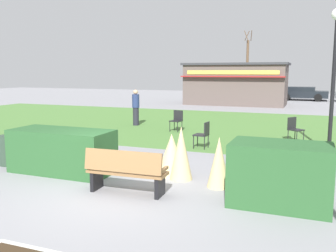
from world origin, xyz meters
TOP-DOWN VIEW (x-y plane):
  - ground_plane at (0.00, 0.00)m, footprint 80.00×80.00m
  - lawn_patch at (0.00, 10.40)m, footprint 36.00×12.00m
  - park_bench at (0.28, 0.03)m, footprint 1.72×0.60m
  - hedge_left at (-2.01, 0.93)m, footprint 2.61×1.10m
  - hedge_right at (3.31, 0.52)m, footprint 1.85×1.10m
  - ornamental_grass_behind_left at (1.00, 1.44)m, footprint 0.54×0.54m
  - ornamental_grass_behind_right at (1.97, 1.18)m, footprint 0.51×0.51m
  - ornamental_grass_behind_center at (0.66, 1.69)m, footprint 0.76×0.76m
  - lamppost_mid at (4.38, 5.78)m, footprint 0.36×0.36m
  - trash_bin at (-3.82, 1.00)m, footprint 0.52×0.52m
  - food_kiosk at (-1.70, 21.88)m, footprint 7.73×4.21m
  - cafe_chair_west at (0.52, 5.03)m, footprint 0.47×0.47m
  - cafe_chair_east at (-1.52, 8.07)m, footprint 0.51×0.51m
  - cafe_chair_center at (3.26, 7.37)m, footprint 0.61×0.61m
  - person_strolling at (-3.92, 8.98)m, footprint 0.34×0.34m
  - parked_car_west_slot at (-2.22, 28.14)m, footprint 4.35×2.36m
  - parked_car_center_slot at (3.00, 28.14)m, footprint 4.26×2.18m
  - tree_right_bg at (-3.17, 35.72)m, footprint 0.91×0.96m

SIDE VIEW (x-z plane):
  - ground_plane at x=0.00m, z-range 0.00..0.00m
  - lawn_patch at x=0.00m, z-range 0.00..0.01m
  - trash_bin at x=-3.82m, z-range 0.00..0.82m
  - park_bench at x=0.28m, z-range 0.01..0.96m
  - ornamental_grass_behind_center at x=0.66m, z-range 0.00..1.03m
  - cafe_chair_west at x=0.52m, z-range 0.08..0.97m
  - cafe_chair_east at x=-1.52m, z-range 0.08..0.97m
  - cafe_chair_center at x=3.26m, z-range 0.08..0.97m
  - hedge_left at x=-2.01m, z-range 0.00..1.09m
  - ornamental_grass_behind_right at x=1.97m, z-range 0.00..1.13m
  - hedge_right at x=3.31m, z-range 0.00..1.20m
  - ornamental_grass_behind_left at x=1.00m, z-range 0.00..1.27m
  - parked_car_west_slot at x=-2.22m, z-range 0.04..1.24m
  - parked_car_center_slot at x=3.00m, z-range 0.04..1.24m
  - person_strolling at x=-3.92m, z-range 0.02..1.71m
  - food_kiosk at x=-1.70m, z-range 0.01..3.18m
  - lamppost_mid at x=4.38m, z-range 0.56..4.96m
  - tree_right_bg at x=-3.17m, z-range -0.37..6.68m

